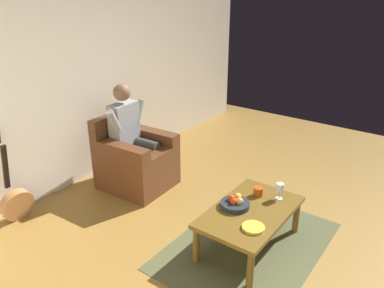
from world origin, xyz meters
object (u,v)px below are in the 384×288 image
object	(u,v)px
armchair	(135,161)
wine_glass_near	(280,188)
person_seated	(132,133)
guitar	(16,201)
coffee_table	(250,215)
candle_jar	(258,191)
fruit_bowl	(235,203)
decorative_dish	(253,227)

from	to	relation	value
armchair	wine_glass_near	xyz separation A→B (m)	(-0.11, 1.85, 0.18)
person_seated	guitar	size ratio (longest dim) A/B	1.29
coffee_table	candle_jar	size ratio (longest dim) A/B	10.93
person_seated	wine_glass_near	bearing A→B (deg)	89.94
armchair	person_seated	world-z (taller)	person_seated
guitar	wine_glass_near	xyz separation A→B (m)	(-1.41, 2.34, 0.30)
guitar	fruit_bowl	bearing A→B (deg)	116.52
armchair	decorative_dish	distance (m)	1.94
armchair	person_seated	xyz separation A→B (m)	(0.00, -0.02, 0.36)
guitar	coffee_table	bearing A→B (deg)	115.71
armchair	wine_glass_near	world-z (taller)	armchair
armchair	person_seated	size ratio (longest dim) A/B	0.69
armchair	decorative_dish	xyz separation A→B (m)	(0.48, 1.88, 0.08)
candle_jar	guitar	bearing A→B (deg)	-57.86
guitar	wine_glass_near	world-z (taller)	guitar
coffee_table	fruit_bowl	size ratio (longest dim) A/B	3.86
armchair	guitar	xyz separation A→B (m)	(1.30, -0.49, -0.12)
armchair	person_seated	bearing A→B (deg)	-90.00
wine_glass_near	armchair	bearing A→B (deg)	-86.56
armchair	guitar	distance (m)	1.39
fruit_bowl	coffee_table	bearing A→B (deg)	103.13
candle_jar	person_seated	bearing A→B (deg)	-88.29
person_seated	wine_glass_near	xyz separation A→B (m)	(-0.11, 1.87, -0.17)
decorative_dish	candle_jar	size ratio (longest dim) A/B	2.03
coffee_table	decorative_dish	size ratio (longest dim) A/B	5.37
guitar	wine_glass_near	bearing A→B (deg)	121.07
guitar	candle_jar	distance (m)	2.54
fruit_bowl	candle_jar	world-z (taller)	fruit_bowl
wine_glass_near	fruit_bowl	bearing A→B (deg)	-35.84
wine_glass_near	decorative_dish	size ratio (longest dim) A/B	0.84
decorative_dish	armchair	bearing A→B (deg)	-104.25
person_seated	guitar	distance (m)	1.46
armchair	wine_glass_near	size ratio (longest dim) A/B	5.32
guitar	candle_jar	size ratio (longest dim) A/B	10.15
wine_glass_near	candle_jar	bearing A→B (deg)	-72.29
decorative_dish	wine_glass_near	bearing A→B (deg)	-176.94
coffee_table	fruit_bowl	bearing A→B (deg)	-76.87
coffee_table	guitar	xyz separation A→B (m)	(1.06, -2.21, -0.13)
guitar	wine_glass_near	size ratio (longest dim) A/B	5.93
armchair	coffee_table	xyz separation A→B (m)	(0.23, 1.72, 0.02)
decorative_dish	coffee_table	bearing A→B (deg)	-147.14
coffee_table	fruit_bowl	distance (m)	0.17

